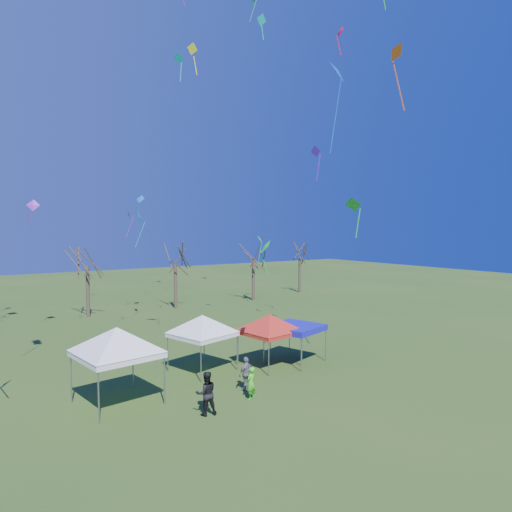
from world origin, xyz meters
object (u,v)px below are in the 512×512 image
Objects in this scene: tent_blue at (295,328)px; tent_white_mid at (202,319)px; tree_3 at (175,248)px; tree_2 at (87,248)px; person_green at (251,383)px; tent_red at (270,318)px; person_grey at (246,373)px; tree_5 at (300,247)px; person_dark at (206,393)px; tent_white_west at (117,332)px; tree_4 at (253,246)px.

tent_white_mid is at bearing 163.83° from tent_blue.
tent_blue is at bearing -94.41° from tree_3.
tree_2 is 5.36× the size of person_green.
tree_3 is 2.22× the size of tent_blue.
tent_red reaches higher than person_grey.
tree_2 reaches higher than tree_5.
tree_3 reaches higher than person_green.
person_grey is at bearing -133.71° from tree_5.
person_dark is (-2.67, -5.52, -2.01)m from tent_white_mid.
tent_blue is at bearing 3.17° from tent_white_west.
tent_white_mid is at bearing -115.19° from person_green.
tent_white_mid is 2.12× the size of person_dark.
tent_white_west is at bearing -174.96° from tent_red.
tent_red is 1.90m from tent_blue.
person_dark is (-2.59, -0.44, 0.18)m from person_green.
tent_blue reaches higher than person_grey.
tree_5 is 32.86m from tent_white_mid.
tent_white_mid is at bearing -98.33° from person_grey.
person_green is (1.31, -24.88, -5.53)m from tree_2.
tree_5 reaches higher than person_dark.
tree_4 is 2.21× the size of tent_blue.
tree_5 is at bearing 38.11° from tent_white_west.
person_green is 0.92× the size of person_grey.
tree_5 is 38.40m from tent_white_west.
person_grey is (1.79, -23.73, -5.46)m from tree_2.
tent_white_west is at bearing -36.24° from person_dark.
tree_5 is 31.19m from tent_red.
tent_white_west is at bearing -119.96° from tree_3.
tree_5 is at bearing 50.05° from tent_blue.
tree_4 is 28.75m from person_grey.
person_grey is (0.41, -3.92, -2.13)m from tent_white_mid.
tent_white_west is at bearing -100.50° from tree_2.
tree_3 is at bearing 80.89° from tent_red.
tree_5 is at bearing 47.37° from tent_red.
person_grey is (0.48, 1.15, 0.07)m from person_green.
tree_4 is at bearing -138.53° from person_grey.
tree_3 reaches higher than tent_white_west.
tree_2 is 1.10× the size of tree_5.
tree_4 is at bearing 58.65° from tent_red.
tent_white_mid is 1.02× the size of tent_red.
tent_red is (-21.03, -22.85, -2.89)m from tree_5.
tree_3 is at bearing 85.59° from tent_blue.
tree_2 is at bearing -78.85° from person_dark.
tent_white_west is 1.17× the size of tent_red.
person_dark is 3.47m from person_grey.
person_green is at bearing -90.88° from tent_white_mid.
tree_3 is at bearing -2.27° from tree_2.
person_grey is at bearing -137.06° from person_green.
person_grey is at bearing -141.85° from tent_red.
tent_white_mid is (5.46, 2.16, -0.35)m from tent_white_west.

